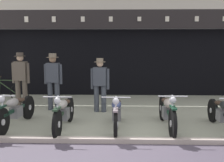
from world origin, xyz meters
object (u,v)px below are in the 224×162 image
object	(u,v)px
motorcycle_center_left	(64,112)
advert_board_near	(88,54)
motorcycle_center	(117,112)
leaning_bicycle	(5,92)
shopkeeper_center	(53,79)
motorcycle_left	(16,110)
salesman_right	(100,83)
motorcycle_right	(223,113)
motorcycle_center_right	(167,111)
salesman_left	(21,78)

from	to	relation	value
motorcycle_center_left	advert_board_near	xyz separation A→B (m)	(0.07, 4.49, 1.21)
motorcycle_center	leaning_bicycle	xyz separation A→B (m)	(-3.93, 2.88, -0.04)
motorcycle_center	shopkeeper_center	bearing A→B (deg)	-41.84
shopkeeper_center	motorcycle_center_left	bearing A→B (deg)	115.03
motorcycle_left	shopkeeper_center	bearing A→B (deg)	-101.54
advert_board_near	leaning_bicycle	size ratio (longest dim) A/B	0.57
salesman_right	motorcycle_right	bearing A→B (deg)	157.80
motorcycle_left	motorcycle_center_right	bearing A→B (deg)	-175.49
motorcycle_center	salesman_left	distance (m)	3.61
motorcycle_center_left	motorcycle_center	size ratio (longest dim) A/B	0.99
motorcycle_center_left	shopkeeper_center	xyz separation A→B (m)	(-0.70, 1.88, 0.55)
motorcycle_center_right	salesman_right	distance (m)	2.37
salesman_left	salesman_right	world-z (taller)	salesman_left
motorcycle_center_left	advert_board_near	bearing A→B (deg)	-89.38
motorcycle_left	leaning_bicycle	world-z (taller)	leaning_bicycle
motorcycle_center_left	shopkeeper_center	size ratio (longest dim) A/B	1.11
motorcycle_left	motorcycle_center_left	distance (m)	1.23
motorcycle_center_left	motorcycle_right	size ratio (longest dim) A/B	0.98
salesman_left	shopkeeper_center	bearing A→B (deg)	176.81
salesman_right	leaning_bicycle	distance (m)	3.67
advert_board_near	motorcycle_right	bearing A→B (deg)	-50.67
motorcycle_center	motorcycle_left	bearing A→B (deg)	-1.11
motorcycle_right	advert_board_near	world-z (taller)	advert_board_near
motorcycle_center_right	salesman_left	size ratio (longest dim) A/B	1.20
motorcycle_center_right	motorcycle_center_left	bearing A→B (deg)	3.58
advert_board_near	leaning_bicycle	world-z (taller)	advert_board_near
motorcycle_center_right	advert_board_near	bearing A→B (deg)	-60.86
motorcycle_center_right	motorcycle_right	distance (m)	1.28
motorcycle_center_right	leaning_bicycle	xyz separation A→B (m)	(-5.13, 2.81, -0.06)
salesman_right	advert_board_near	size ratio (longest dim) A/B	1.60
motorcycle_center_left	motorcycle_center_right	xyz separation A→B (m)	(2.45, 0.13, 0.01)
shopkeeper_center	advert_board_near	world-z (taller)	advert_board_near
motorcycle_center	motorcycle_right	xyz separation A→B (m)	(2.48, -0.04, -0.00)
motorcycle_center_left	motorcycle_right	distance (m)	3.72
salesman_left	salesman_right	bearing A→B (deg)	176.85
motorcycle_right	leaning_bicycle	distance (m)	7.04
salesman_right	advert_board_near	xyz separation A→B (m)	(-0.67, 2.78, 0.75)
motorcycle_center_left	salesman_right	bearing A→B (deg)	-111.75
salesman_left	advert_board_near	size ratio (longest dim) A/B	1.76
salesman_left	leaning_bicycle	world-z (taller)	salesman_left
shopkeeper_center	motorcycle_center	bearing A→B (deg)	141.49
salesman_left	leaning_bicycle	bearing A→B (deg)	-41.22
motorcycle_right	shopkeeper_center	world-z (taller)	shopkeeper_center
motorcycle_center_left	shopkeeper_center	bearing A→B (deg)	-68.02
motorcycle_center_right	salesman_left	xyz separation A→B (m)	(-4.19, 1.88, 0.55)
motorcycle_left	salesman_left	xyz separation A→B (m)	(-0.53, 1.85, 0.56)
advert_board_near	motorcycle_center	bearing A→B (deg)	-75.08
motorcycle_center	salesman_right	xyz separation A→B (m)	(-0.51, 1.65, 0.47)
salesman_left	shopkeeper_center	distance (m)	1.05
salesman_left	motorcycle_left	bearing A→B (deg)	109.76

